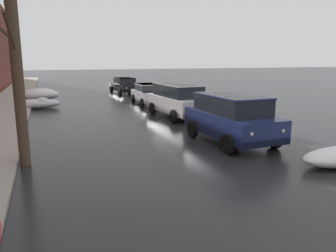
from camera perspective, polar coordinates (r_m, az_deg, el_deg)
name	(u,v)px	position (r m, az deg, el deg)	size (l,w,h in m)	color
snow_bank_near_corner_left	(40,94)	(27.76, -21.26, 5.15)	(2.54, 1.32, 0.89)	white
snow_bank_along_left_kerb	(227,115)	(17.09, 10.11, 1.88)	(2.23, 0.96, 0.74)	white
snow_bank_mid_block_left	(38,104)	(22.81, -21.49, 3.61)	(2.65, 1.13, 0.73)	white
snow_bank_along_right_kerb	(42,95)	(27.53, -20.86, 5.03)	(2.69, 1.34, 0.78)	white
snow_bank_far_right_pile	(179,98)	(23.39, 1.99, 4.82)	(2.06, 1.47, 0.85)	white
bare_tree_second_along_sidewalk	(15,44)	(10.42, -24.95, 12.68)	(2.66, 3.46, 6.80)	#4C3D2D
suv_darkblue_approaching_near_lane	(231,117)	(12.70, 10.85, 1.55)	(2.25, 4.34, 1.82)	navy
suv_white_parked_kerbside_close	(178,99)	(17.97, 1.69, 4.64)	(2.27, 4.77, 1.82)	silver
sedan_silver_parked_kerbside_mid	(149,93)	(23.33, -3.24, 5.63)	(2.04, 4.48, 1.42)	#B7B7BC
sedan_black_parked_far_down_block	(125,85)	(30.82, -7.47, 6.98)	(2.28, 4.37, 1.42)	black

